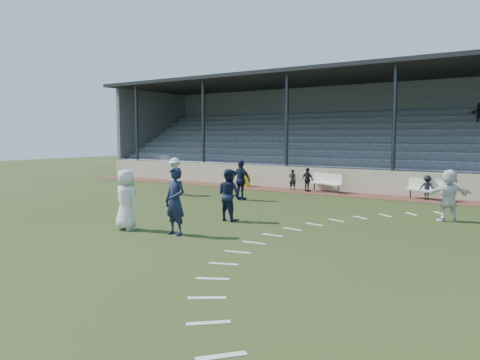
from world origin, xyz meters
name	(u,v)px	position (x,y,z in m)	size (l,w,h in m)	color
ground	(198,225)	(0.00, 0.00, 0.00)	(90.00, 90.00, 0.00)	#2A3716
cinder_track	(327,193)	(0.00, 10.50, 0.01)	(34.00, 2.00, 0.02)	#562E22
retaining_wall	(335,180)	(0.00, 11.55, 0.60)	(34.00, 0.18, 1.20)	beige
bench_left	(327,181)	(-0.19, 10.94, 0.58)	(2.01, 1.13, 0.95)	silver
bench_right	(428,187)	(4.91, 10.70, 0.58)	(2.03, 0.98, 0.95)	silver
trash_bin	(246,180)	(-5.13, 10.76, 0.37)	(0.44, 0.44, 0.71)	yellow
football	(125,226)	(-1.49, -1.80, 0.10)	(0.21, 0.21, 0.21)	#C5450B
player_white_lead	(126,200)	(-1.38, -1.82, 0.95)	(0.92, 0.60, 1.89)	silver
player_navy_lead	(175,201)	(0.43, -1.56, 1.01)	(0.74, 0.48, 2.02)	#141B38
player_navy_mid	(229,195)	(0.36, 1.27, 0.90)	(0.88, 0.68, 1.80)	#141B38
player_white_wing	(175,176)	(-5.98, 5.58, 0.93)	(1.20, 0.69, 1.86)	silver
player_navy_wing	(241,180)	(-2.21, 5.87, 0.91)	(1.07, 0.45, 1.83)	#141B38
player_white_back	(449,195)	(6.70, 5.40, 0.90)	(1.67, 0.53, 1.80)	silver
sub_left_near	(293,180)	(-2.08, 10.69, 0.58)	(0.41, 0.27, 1.11)	black
sub_left_far	(308,180)	(-1.06, 10.42, 0.65)	(0.73, 0.31, 1.25)	black
sub_right	(427,187)	(4.88, 10.61, 0.58)	(0.73, 0.42, 1.12)	black
grandstand	(366,148)	(0.01, 16.26, 2.20)	(34.60, 9.00, 6.61)	slate
penalty_arc	(312,240)	(4.12, 0.00, 0.01)	(3.89, 14.63, 0.01)	silver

